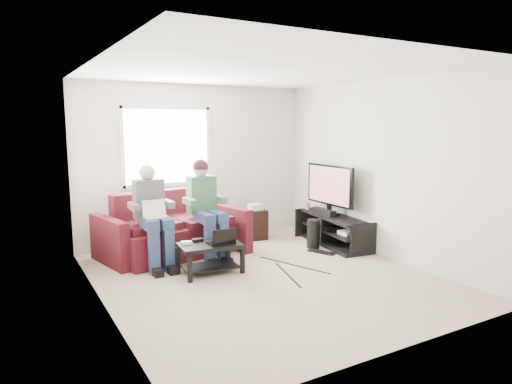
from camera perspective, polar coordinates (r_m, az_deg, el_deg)
floor at (r=6.01m, az=1.03°, el=-10.52°), size 4.50×4.50×0.00m
ceiling at (r=5.72m, az=1.10°, el=14.95°), size 4.50×4.50×0.00m
wall_back at (r=7.73m, az=-7.51°, el=3.55°), size 4.50×0.00×4.50m
wall_front at (r=3.97m, az=17.87°, el=-1.46°), size 4.50×0.00×4.50m
wall_left at (r=5.01m, az=-19.02°, el=0.48°), size 0.00×4.50×4.50m
wall_right at (r=6.95m, az=15.40°, el=2.77°), size 0.00×4.50×4.50m
window at (r=7.52m, az=-11.04°, el=5.62°), size 1.48×0.04×1.28m
sofa at (r=6.99m, az=-10.46°, el=-4.99°), size 2.21×1.30×0.95m
person_left at (r=6.43m, az=-12.82°, el=-2.30°), size 0.40×0.71×1.40m
person_right at (r=6.71m, az=-6.34°, el=-1.16°), size 0.40×0.71×1.44m
laptop_silver at (r=6.29m, az=-12.41°, el=-2.61°), size 0.37×0.31×0.24m
coffee_table at (r=6.09m, az=-5.77°, el=-7.42°), size 0.85×0.57×0.40m
laptop_black at (r=6.01m, az=-4.44°, el=-5.38°), size 0.36×0.27×0.24m
controller_a at (r=6.06m, az=-8.69°, el=-6.30°), size 0.16×0.12×0.04m
controller_b at (r=6.18m, az=-7.33°, el=-5.99°), size 0.14×0.10×0.04m
controller_c at (r=6.31m, az=-3.84°, el=-5.63°), size 0.14×0.09×0.04m
tv_stand at (r=7.56m, az=9.55°, el=-4.91°), size 0.64×1.54×0.49m
tv at (r=7.50m, az=9.19°, el=0.68°), size 0.12×1.10×0.81m
soundbar at (r=7.49m, az=8.41°, el=-2.48°), size 0.12×0.50×0.10m
drink_cup at (r=7.95m, az=6.46°, el=-1.74°), size 0.08×0.08×0.12m
console_white at (r=7.25m, az=11.57°, el=-4.97°), size 0.30×0.22×0.06m
console_grey at (r=7.77m, az=8.17°, el=-3.90°), size 0.34×0.26×0.08m
console_black at (r=7.50m, az=9.81°, el=-4.42°), size 0.38×0.30×0.07m
subwoofer at (r=7.33m, az=7.18°, el=-5.21°), size 0.20×0.20×0.46m
keyboard_floor at (r=7.13m, az=8.19°, el=-7.43°), size 0.30×0.45×0.02m
end_table at (r=7.83m, az=-0.08°, el=-3.92°), size 0.34×0.34×0.61m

